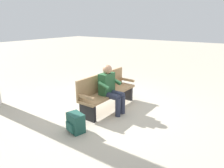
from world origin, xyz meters
The scene contains 4 objects.
ground_plane centered at (0.00, 0.00, 0.00)m, with size 40.00×40.00×0.00m, color #B7AD99.
bench_near centered at (0.00, -0.07, 0.46)m, with size 1.81×0.53×0.90m.
person_seated centered at (0.15, 0.16, 0.63)m, with size 0.58×0.58×1.18m.
backpack centered at (1.33, 0.11, 0.19)m, with size 0.36×0.41×0.39m.
Camera 1 is at (3.92, 2.77, 2.14)m, focal length 32.30 mm.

